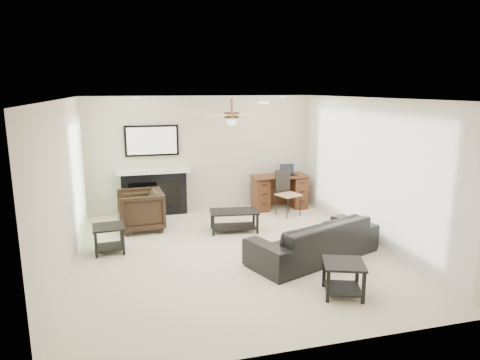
# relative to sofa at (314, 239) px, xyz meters

# --- Properties ---
(room_shell) EXTENTS (5.50, 5.54, 2.52)m
(room_shell) POSITION_rel_sofa_xyz_m (-0.99, 0.60, 1.36)
(room_shell) COLOR beige
(room_shell) RESTS_ON ground
(sofa) EXTENTS (2.36, 1.60, 0.64)m
(sofa) POSITION_rel_sofa_xyz_m (0.00, 0.00, 0.00)
(sofa) COLOR black
(sofa) RESTS_ON ground
(armchair) EXTENTS (0.89, 0.87, 0.76)m
(armchair) POSITION_rel_sofa_xyz_m (-2.60, 2.15, 0.06)
(armchair) COLOR black
(armchair) RESTS_ON ground
(coffee_table) EXTENTS (0.96, 0.61, 0.40)m
(coffee_table) POSITION_rel_sofa_xyz_m (-0.90, 1.60, -0.12)
(coffee_table) COLOR black
(coffee_table) RESTS_ON ground
(end_table_near) EXTENTS (0.66, 0.66, 0.45)m
(end_table_near) POSITION_rel_sofa_xyz_m (-0.15, -1.25, -0.10)
(end_table_near) COLOR black
(end_table_near) RESTS_ON ground
(end_table_left) EXTENTS (0.54, 0.54, 0.45)m
(end_table_left) POSITION_rel_sofa_xyz_m (-3.15, 1.10, -0.10)
(end_table_left) COLOR black
(end_table_left) RESTS_ON ground
(fireplace_unit) EXTENTS (1.52, 0.34, 1.91)m
(fireplace_unit) POSITION_rel_sofa_xyz_m (-2.27, 3.10, 0.63)
(fireplace_unit) COLOR black
(fireplace_unit) RESTS_ON ground
(desk) EXTENTS (1.22, 0.56, 0.76)m
(desk) POSITION_rel_sofa_xyz_m (0.46, 2.87, 0.06)
(desk) COLOR #381F0E
(desk) RESTS_ON ground
(desk_chair) EXTENTS (0.54, 0.55, 0.97)m
(desk_chair) POSITION_rel_sofa_xyz_m (0.46, 2.32, 0.16)
(desk_chair) COLOR black
(desk_chair) RESTS_ON ground
(laptop) EXTENTS (0.33, 0.24, 0.23)m
(laptop) POSITION_rel_sofa_xyz_m (0.66, 2.85, 0.55)
(laptop) COLOR black
(laptop) RESTS_ON desk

